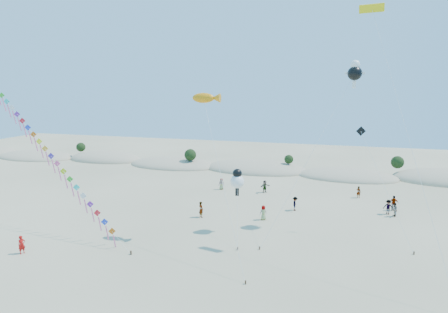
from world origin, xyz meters
The scene contains 10 objects.
ground centered at (0.00, 0.00, 0.00)m, with size 160.00×160.00×0.00m, color gray.
dune_ridge centered at (1.06, 45.14, 0.11)m, with size 145.30×11.49×5.57m.
kite_train centered at (-18.71, 12.48, 10.37)m, with size 28.59×9.87×20.33m.
fish_kite centered at (1.40, 13.85, 13.80)m, with size 7.49×9.23×14.34m.
cartoon_kite_low centered at (4.05, 15.66, 5.47)m, with size 2.03×5.49×6.65m.
cartoon_kite_high centered at (15.12, 21.26, 16.41)m, with size 8.92×10.45×17.64m.
parafoil_kite centered at (16.13, 15.99, 21.12)m, with size 6.93×12.08×22.07m.
dark_kite centered at (17.27, 18.28, 7.72)m, with size 5.37×5.38×10.97m.
flyer_foreground centered at (-13.24, 4.75, 0.85)m, with size 0.62×0.41×1.70m, color #AD0F0D.
beachgoers centered at (10.92, 26.10, 0.87)m, with size 23.98×14.07×1.87m.
Camera 1 is at (13.21, -20.61, 14.83)m, focal length 30.00 mm.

